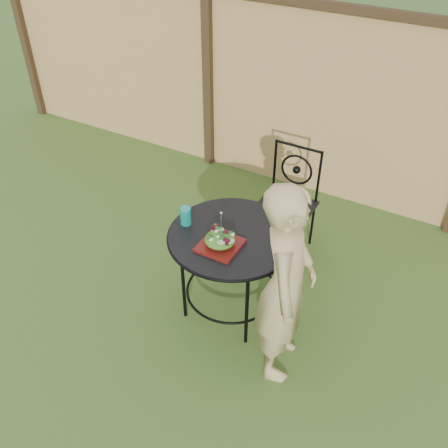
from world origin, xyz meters
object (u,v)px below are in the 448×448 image
at_px(patio_table, 232,250).
at_px(patio_chair, 287,200).
at_px(salad_plate, 220,245).
at_px(diner, 286,285).

height_order(patio_table, patio_chair, patio_chair).
bearing_deg(salad_plate, patio_chair, 85.91).
bearing_deg(patio_chair, salad_plate, -94.09).
bearing_deg(diner, patio_table, 46.51).
height_order(diner, salad_plate, diner).
distance_m(patio_table, patio_chair, 0.88).
bearing_deg(patio_chair, diner, -67.94).
distance_m(patio_table, salad_plate, 0.21).
distance_m(diner, salad_plate, 0.56).
bearing_deg(patio_table, diner, -28.61).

